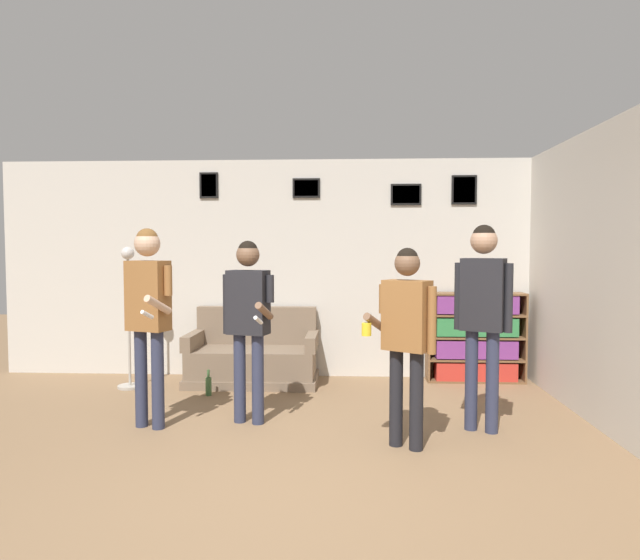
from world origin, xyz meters
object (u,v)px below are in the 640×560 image
(person_player_foreground_left, at_px, (148,304))
(person_watcher_holding_cup, at_px, (406,327))
(person_player_foreground_center, at_px, (248,312))
(bottle_on_floor, at_px, (208,385))
(bookshelf, at_px, (475,337))
(couch, at_px, (253,358))
(floor_lamp, at_px, (129,313))
(person_spectator_near_bookshelf, at_px, (483,303))
(drinking_cup, at_px, (485,288))

(person_player_foreground_left, distance_m, person_watcher_holding_cup, 2.27)
(person_player_foreground_left, bearing_deg, person_player_foreground_center, 11.87)
(person_watcher_holding_cup, distance_m, bottle_on_floor, 2.65)
(bookshelf, distance_m, person_player_foreground_center, 3.05)
(couch, xyz_separation_m, bottle_on_floor, (-0.39, -0.63, -0.18))
(floor_lamp, xyz_separation_m, person_player_foreground_left, (0.74, -1.43, 0.24))
(couch, distance_m, bookshelf, 2.68)
(person_watcher_holding_cup, bearing_deg, person_player_foreground_center, 156.82)
(bottle_on_floor, bearing_deg, bookshelf, 15.14)
(person_player_foreground_center, xyz_separation_m, person_watcher_holding_cup, (1.37, -0.59, -0.05))
(floor_lamp, relative_size, person_player_foreground_left, 0.91)
(person_spectator_near_bookshelf, height_order, bottle_on_floor, person_spectator_near_bookshelf)
(floor_lamp, relative_size, bottle_on_floor, 5.71)
(drinking_cup, bearing_deg, person_spectator_near_bookshelf, -103.80)
(person_player_foreground_center, bearing_deg, person_player_foreground_left, -168.13)
(couch, distance_m, person_spectator_near_bookshelf, 2.98)
(person_player_foreground_left, height_order, person_player_foreground_center, person_player_foreground_left)
(person_spectator_near_bookshelf, relative_size, drinking_cup, 16.03)
(bookshelf, height_order, person_player_foreground_center, person_player_foreground_center)
(person_watcher_holding_cup, height_order, drinking_cup, person_watcher_holding_cup)
(person_player_foreground_center, bearing_deg, couch, 97.99)
(bookshelf, height_order, person_watcher_holding_cup, person_watcher_holding_cup)
(bookshelf, bearing_deg, person_watcher_holding_cup, -114.29)
(bookshelf, bearing_deg, bottle_on_floor, -164.86)
(floor_lamp, bearing_deg, bottle_on_floor, -16.77)
(person_watcher_holding_cup, distance_m, drinking_cup, 2.64)
(floor_lamp, xyz_separation_m, person_player_foreground_center, (1.60, -1.25, 0.16))
(person_player_foreground_left, distance_m, drinking_cup, 3.93)
(floor_lamp, bearing_deg, bookshelf, 7.45)
(person_player_foreground_center, bearing_deg, drinking_cup, 34.89)
(person_player_foreground_center, distance_m, person_spectator_near_bookshelf, 2.08)
(person_player_foreground_left, height_order, person_watcher_holding_cup, person_player_foreground_left)
(person_spectator_near_bookshelf, bearing_deg, floor_lamp, 159.39)
(floor_lamp, distance_m, person_player_foreground_left, 1.62)
(drinking_cup, bearing_deg, person_watcher_holding_cup, -116.40)
(floor_lamp, height_order, person_player_foreground_center, person_player_foreground_center)
(bookshelf, bearing_deg, drinking_cup, -0.04)
(floor_lamp, xyz_separation_m, drinking_cup, (4.14, 0.53, 0.26))
(floor_lamp, bearing_deg, person_watcher_holding_cup, -31.71)
(bookshelf, height_order, person_player_foreground_left, person_player_foreground_left)
(couch, relative_size, floor_lamp, 0.94)
(person_player_foreground_left, relative_size, person_spectator_near_bookshelf, 0.99)
(person_player_foreground_left, height_order, bottle_on_floor, person_player_foreground_left)
(bottle_on_floor, bearing_deg, person_player_foreground_center, -57.28)
(person_watcher_holding_cup, relative_size, person_spectator_near_bookshelf, 0.89)
(person_player_foreground_center, relative_size, person_spectator_near_bookshelf, 0.93)
(bottle_on_floor, bearing_deg, floor_lamp, 163.23)
(floor_lamp, relative_size, person_spectator_near_bookshelf, 0.90)
(person_player_foreground_center, bearing_deg, bottle_on_floor, 122.72)
(bookshelf, xyz_separation_m, drinking_cup, (0.11, -0.00, 0.59))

